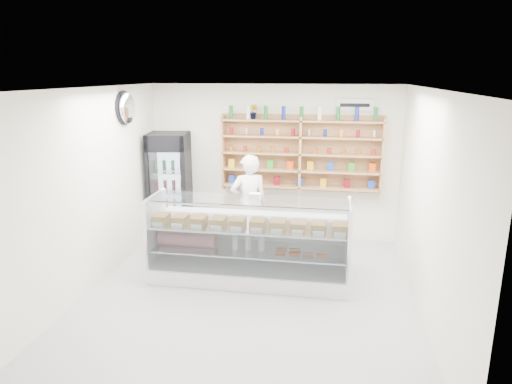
# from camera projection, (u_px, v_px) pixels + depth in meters

# --- Properties ---
(room) EXTENTS (5.00, 5.00, 5.00)m
(room) POSITION_uv_depth(u_px,v_px,m) (249.00, 198.00, 5.96)
(room) COLOR #A2A2A7
(room) RESTS_ON ground
(display_counter) EXTENTS (2.89, 0.86, 1.26)m
(display_counter) POSITION_uv_depth(u_px,v_px,m) (249.00, 258.00, 6.71)
(display_counter) COLOR white
(display_counter) RESTS_ON floor
(shop_worker) EXTENTS (0.73, 0.62, 1.70)m
(shop_worker) POSITION_uv_depth(u_px,v_px,m) (249.00, 204.00, 7.64)
(shop_worker) COLOR white
(shop_worker) RESTS_ON floor
(drinks_cooler) EXTENTS (0.79, 0.77, 1.95)m
(drinks_cooler) POSITION_uv_depth(u_px,v_px,m) (170.00, 186.00, 8.34)
(drinks_cooler) COLOR black
(drinks_cooler) RESTS_ON floor
(wall_shelving) EXTENTS (2.84, 0.28, 1.33)m
(wall_shelving) POSITION_uv_depth(u_px,v_px,m) (301.00, 154.00, 8.06)
(wall_shelving) COLOR tan
(wall_shelving) RESTS_ON back_wall
(potted_plant) EXTENTS (0.18, 0.16, 0.26)m
(potted_plant) POSITION_uv_depth(u_px,v_px,m) (254.00, 112.00, 8.01)
(potted_plant) COLOR #1E6626
(potted_plant) RESTS_ON wall_shelving
(security_mirror) EXTENTS (0.15, 0.50, 0.50)m
(security_mirror) POSITION_uv_depth(u_px,v_px,m) (127.00, 108.00, 7.19)
(security_mirror) COLOR silver
(security_mirror) RESTS_ON left_wall
(wall_sign) EXTENTS (0.62, 0.03, 0.20)m
(wall_sign) POSITION_uv_depth(u_px,v_px,m) (355.00, 105.00, 7.83)
(wall_sign) COLOR white
(wall_sign) RESTS_ON back_wall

